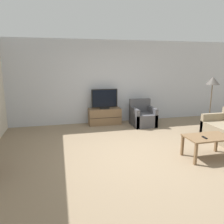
# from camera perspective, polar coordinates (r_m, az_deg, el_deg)

# --- Properties ---
(ground_plane) EXTENTS (24.00, 24.00, 0.00)m
(ground_plane) POSITION_cam_1_polar(r_m,az_deg,el_deg) (4.93, 6.50, -10.99)
(ground_plane) COLOR #89755B
(wall_back) EXTENTS (12.00, 0.06, 2.70)m
(wall_back) POSITION_cam_1_polar(r_m,az_deg,el_deg) (7.30, -1.05, 7.81)
(wall_back) COLOR silver
(wall_back) RESTS_ON ground
(tv_stand) EXTENTS (1.04, 0.44, 0.52)m
(tv_stand) POSITION_cam_1_polar(r_m,az_deg,el_deg) (7.16, -1.93, -1.13)
(tv_stand) COLOR brown
(tv_stand) RESTS_ON ground
(tv) EXTENTS (0.85, 0.18, 0.63)m
(tv) POSITION_cam_1_polar(r_m,az_deg,el_deg) (7.05, -1.96, 3.28)
(tv) COLOR black
(tv) RESTS_ON tv_stand
(armchair) EXTENTS (0.70, 0.76, 0.82)m
(armchair) POSITION_cam_1_polar(r_m,az_deg,el_deg) (7.10, 7.97, -1.25)
(armchair) COLOR #4C4C51
(armchair) RESTS_ON ground
(coffee_table) EXTENTS (0.94, 0.56, 0.47)m
(coffee_table) POSITION_cam_1_polar(r_m,az_deg,el_deg) (5.02, 23.69, -6.57)
(coffee_table) COLOR brown
(coffee_table) RESTS_ON ground
(remote) EXTENTS (0.05, 0.15, 0.02)m
(remote) POSITION_cam_1_polar(r_m,az_deg,el_deg) (4.86, 23.02, -6.15)
(remote) COLOR black
(remote) RESTS_ON coffee_table
(floor_lamp) EXTENTS (0.38, 0.38, 1.59)m
(floor_lamp) POSITION_cam_1_polar(r_m,az_deg,el_deg) (6.90, 24.79, 6.78)
(floor_lamp) COLOR black
(floor_lamp) RESTS_ON ground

